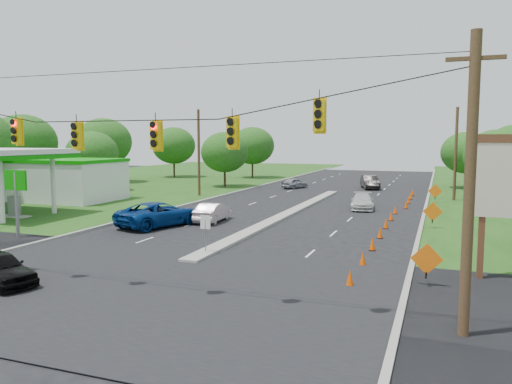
% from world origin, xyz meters
% --- Properties ---
extents(ground, '(160.00, 160.00, 0.00)m').
position_xyz_m(ground, '(0.00, 0.00, 0.00)').
color(ground, black).
rests_on(ground, ground).
extents(cross_street, '(160.00, 14.00, 0.02)m').
position_xyz_m(cross_street, '(0.00, 0.00, 0.00)').
color(cross_street, black).
rests_on(cross_street, ground).
extents(curb_left, '(0.25, 110.00, 0.16)m').
position_xyz_m(curb_left, '(-10.10, 30.00, 0.00)').
color(curb_left, gray).
rests_on(curb_left, ground).
extents(curb_right, '(0.25, 110.00, 0.16)m').
position_xyz_m(curb_right, '(10.10, 30.00, 0.00)').
color(curb_right, gray).
rests_on(curb_right, ground).
extents(median, '(1.00, 34.00, 0.18)m').
position_xyz_m(median, '(0.00, 21.00, 0.00)').
color(median, gray).
rests_on(median, ground).
extents(median_sign, '(0.55, 0.06, 2.05)m').
position_xyz_m(median_sign, '(0.00, 6.00, 1.46)').
color(median_sign, gray).
rests_on(median_sign, ground).
extents(signal_span, '(25.60, 0.32, 9.00)m').
position_xyz_m(signal_span, '(-0.05, -1.00, 4.97)').
color(signal_span, '#422D1C').
rests_on(signal_span, ground).
extents(utility_pole_far_left, '(0.28, 0.28, 9.00)m').
position_xyz_m(utility_pole_far_left, '(-12.50, 30.00, 4.50)').
color(utility_pole_far_left, '#422D1C').
rests_on(utility_pole_far_left, ground).
extents(utility_pole_far_right, '(0.28, 0.28, 9.00)m').
position_xyz_m(utility_pole_far_right, '(12.50, 35.00, 4.50)').
color(utility_pole_far_right, '#422D1C').
rests_on(utility_pole_far_right, ground).
extents(gas_station, '(18.40, 19.70, 5.20)m').
position_xyz_m(gas_station, '(-23.64, 20.24, 2.58)').
color(gas_station, white).
rests_on(gas_station, ground).
extents(cone_0, '(0.32, 0.32, 0.70)m').
position_xyz_m(cone_0, '(7.92, 3.00, 0.35)').
color(cone_0, '#EE4800').
rests_on(cone_0, ground).
extents(cone_1, '(0.32, 0.32, 0.70)m').
position_xyz_m(cone_1, '(7.92, 6.50, 0.35)').
color(cone_1, '#EE4800').
rests_on(cone_1, ground).
extents(cone_2, '(0.32, 0.32, 0.70)m').
position_xyz_m(cone_2, '(7.92, 10.00, 0.35)').
color(cone_2, '#EE4800').
rests_on(cone_2, ground).
extents(cone_3, '(0.32, 0.32, 0.70)m').
position_xyz_m(cone_3, '(7.92, 13.50, 0.35)').
color(cone_3, '#EE4800').
rests_on(cone_3, ground).
extents(cone_4, '(0.32, 0.32, 0.70)m').
position_xyz_m(cone_4, '(7.92, 17.00, 0.35)').
color(cone_4, '#EE4800').
rests_on(cone_4, ground).
extents(cone_5, '(0.32, 0.32, 0.70)m').
position_xyz_m(cone_5, '(7.92, 20.50, 0.35)').
color(cone_5, '#EE4800').
rests_on(cone_5, ground).
extents(cone_6, '(0.32, 0.32, 0.70)m').
position_xyz_m(cone_6, '(7.92, 24.00, 0.35)').
color(cone_6, '#EE4800').
rests_on(cone_6, ground).
extents(cone_7, '(0.32, 0.32, 0.70)m').
position_xyz_m(cone_7, '(8.52, 27.50, 0.35)').
color(cone_7, '#EE4800').
rests_on(cone_7, ground).
extents(cone_8, '(0.32, 0.32, 0.70)m').
position_xyz_m(cone_8, '(8.52, 31.00, 0.35)').
color(cone_8, '#EE4800').
rests_on(cone_8, ground).
extents(cone_9, '(0.32, 0.32, 0.70)m').
position_xyz_m(cone_9, '(8.52, 34.50, 0.35)').
color(cone_9, '#EE4800').
rests_on(cone_9, ground).
extents(cone_10, '(0.32, 0.32, 0.70)m').
position_xyz_m(cone_10, '(8.52, 38.00, 0.35)').
color(cone_10, '#EE4800').
rests_on(cone_10, ground).
extents(work_sign_0, '(1.27, 0.58, 1.37)m').
position_xyz_m(work_sign_0, '(10.80, 4.00, 1.09)').
color(work_sign_0, black).
rests_on(work_sign_0, ground).
extents(work_sign_1, '(1.27, 0.58, 1.37)m').
position_xyz_m(work_sign_1, '(10.80, 18.00, 1.09)').
color(work_sign_1, black).
rests_on(work_sign_1, ground).
extents(work_sign_2, '(1.27, 0.58, 1.37)m').
position_xyz_m(work_sign_2, '(10.80, 32.00, 1.09)').
color(work_sign_2, black).
rests_on(work_sign_2, ground).
extents(tree_2, '(5.88, 5.88, 6.86)m').
position_xyz_m(tree_2, '(-26.00, 30.00, 4.34)').
color(tree_2, black).
rests_on(tree_2, ground).
extents(tree_3, '(7.56, 7.56, 8.82)m').
position_xyz_m(tree_3, '(-32.00, 40.00, 5.58)').
color(tree_3, black).
rests_on(tree_3, ground).
extents(tree_4, '(6.72, 6.72, 7.84)m').
position_xyz_m(tree_4, '(-28.00, 52.00, 4.96)').
color(tree_4, black).
rests_on(tree_4, ground).
extents(tree_5, '(5.88, 5.88, 6.86)m').
position_xyz_m(tree_5, '(-14.00, 40.00, 4.34)').
color(tree_5, black).
rests_on(tree_5, ground).
extents(tree_6, '(6.72, 6.72, 7.84)m').
position_xyz_m(tree_6, '(-16.00, 55.00, 4.96)').
color(tree_6, black).
rests_on(tree_6, ground).
extents(tree_9, '(5.88, 5.88, 6.86)m').
position_xyz_m(tree_9, '(16.00, 34.00, 4.34)').
color(tree_9, black).
rests_on(tree_9, ground).
extents(tree_12, '(5.88, 5.88, 6.86)m').
position_xyz_m(tree_12, '(14.00, 48.00, 4.34)').
color(tree_12, black).
rests_on(tree_12, ground).
extents(tree_14, '(7.56, 7.56, 8.82)m').
position_xyz_m(tree_14, '(-34.00, 28.00, 5.58)').
color(tree_14, black).
rests_on(tree_14, ground).
extents(white_sedan, '(1.78, 4.28, 1.38)m').
position_xyz_m(white_sedan, '(-4.15, 15.59, 0.69)').
color(white_sedan, '#BEA8AE').
rests_on(white_sedan, ground).
extents(blue_pickup, '(4.60, 6.65, 1.69)m').
position_xyz_m(blue_pickup, '(-6.74, 12.55, 0.84)').
color(blue_pickup, navy).
rests_on(blue_pickup, ground).
extents(silver_car_far, '(2.47, 4.75, 1.32)m').
position_xyz_m(silver_car_far, '(5.03, 25.91, 0.66)').
color(silver_car_far, silver).
rests_on(silver_car_far, ground).
extents(silver_car_oncoming, '(2.91, 3.99, 1.26)m').
position_xyz_m(silver_car_oncoming, '(-5.35, 41.37, 0.63)').
color(silver_car_oncoming, gray).
rests_on(silver_car_oncoming, ground).
extents(dark_car_receding, '(3.04, 5.22, 1.62)m').
position_xyz_m(dark_car_receding, '(3.28, 44.04, 0.81)').
color(dark_car_receding, black).
rests_on(dark_car_receding, ground).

